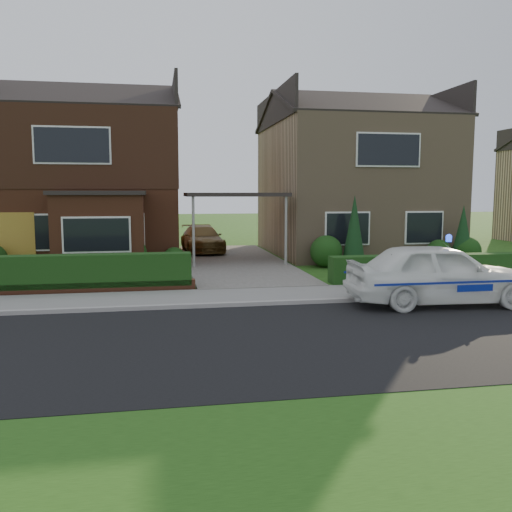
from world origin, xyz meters
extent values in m
plane|color=#1F4713|center=(0.00, 0.00, 0.00)|extent=(120.00, 120.00, 0.00)
cube|color=black|center=(0.00, 0.00, 0.00)|extent=(60.00, 6.00, 0.02)
cube|color=#9E9993|center=(0.00, 3.05, 0.06)|extent=(60.00, 0.16, 0.12)
cube|color=slate|center=(0.00, 4.10, 0.05)|extent=(60.00, 2.00, 0.10)
cube|color=#1F4713|center=(0.00, -5.00, 0.00)|extent=(60.00, 4.00, 0.01)
cube|color=#666059|center=(0.00, 11.00, 0.06)|extent=(3.80, 12.00, 0.12)
cube|color=brown|center=(-5.80, 14.00, 2.90)|extent=(7.20, 8.00, 5.80)
cube|color=white|center=(-7.38, 9.98, 1.40)|extent=(1.80, 0.08, 1.30)
cube|color=white|center=(-4.22, 9.98, 1.40)|extent=(1.60, 0.08, 1.30)
cube|color=white|center=(-5.80, 9.98, 4.40)|extent=(2.60, 0.08, 1.30)
cube|color=black|center=(-5.80, 14.00, 4.35)|extent=(7.26, 8.06, 2.90)
cube|color=brown|center=(-4.94, 9.30, 1.35)|extent=(3.00, 1.40, 2.70)
cube|color=black|center=(-4.94, 9.30, 2.77)|extent=(3.20, 1.60, 0.14)
cube|color=#997D5E|center=(5.80, 14.00, 2.90)|extent=(7.20, 8.00, 5.80)
cube|color=white|center=(4.22, 9.98, 1.40)|extent=(1.80, 0.08, 1.30)
cube|color=white|center=(7.38, 9.98, 1.40)|extent=(1.60, 0.08, 1.30)
cube|color=white|center=(5.80, 9.98, 4.40)|extent=(2.60, 0.08, 1.30)
cube|color=black|center=(0.00, 11.00, 2.70)|extent=(3.80, 3.00, 0.14)
cylinder|color=gray|center=(-1.70, 9.60, 1.35)|extent=(0.10, 0.10, 2.70)
cylinder|color=gray|center=(1.70, 9.60, 1.35)|extent=(0.10, 0.10, 2.70)
cube|color=olive|center=(-8.25, 9.96, 1.05)|extent=(2.20, 0.10, 2.10)
cube|color=brown|center=(-5.80, 5.30, 0.18)|extent=(7.70, 0.25, 0.36)
cube|color=black|center=(-5.80, 5.45, 0.00)|extent=(7.50, 0.55, 0.90)
cube|color=black|center=(5.80, 5.35, 0.00)|extent=(7.50, 0.55, 0.80)
sphere|color=black|center=(-4.00, 9.30, 0.66)|extent=(1.32, 1.32, 1.32)
sphere|color=black|center=(-2.40, 9.60, 0.42)|extent=(0.84, 0.84, 0.84)
sphere|color=black|center=(3.20, 9.40, 0.60)|extent=(1.20, 1.20, 1.20)
sphere|color=black|center=(7.80, 9.50, 0.48)|extent=(0.96, 0.96, 0.96)
sphere|color=black|center=(8.80, 9.20, 0.54)|extent=(1.08, 1.08, 1.08)
cone|color=black|center=(4.20, 9.20, 1.30)|extent=(0.90, 0.90, 2.60)
cone|color=black|center=(8.60, 9.20, 1.10)|extent=(0.90, 0.90, 2.20)
imported|color=white|center=(3.89, 2.40, 0.78)|extent=(2.12, 4.66, 1.55)
sphere|color=#193FF2|center=(4.12, 2.40, 1.63)|extent=(0.17, 0.17, 0.17)
cube|color=navy|center=(3.89, 1.48, 0.71)|extent=(4.19, 0.02, 0.05)
cube|color=navy|center=(3.89, 3.32, 0.71)|extent=(4.19, 0.01, 0.05)
ellipsoid|color=black|center=(2.62, 2.30, 1.07)|extent=(0.22, 0.17, 0.21)
sphere|color=white|center=(2.63, 2.24, 1.06)|extent=(0.11, 0.11, 0.11)
sphere|color=black|center=(2.64, 2.28, 1.21)|extent=(0.13, 0.13, 0.13)
cone|color=black|center=(2.59, 2.29, 1.28)|extent=(0.04, 0.04, 0.05)
cone|color=black|center=(2.68, 2.29, 1.28)|extent=(0.04, 0.04, 0.05)
imported|color=brown|center=(-1.00, 14.50, 0.70)|extent=(1.90, 4.09, 1.16)
imported|color=gray|center=(-5.21, 7.57, 0.35)|extent=(0.49, 0.47, 0.69)
imported|color=gray|center=(-2.64, 6.62, 0.38)|extent=(0.49, 0.49, 0.75)
camera|label=1|loc=(-2.94, -9.83, 2.80)|focal=38.00mm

